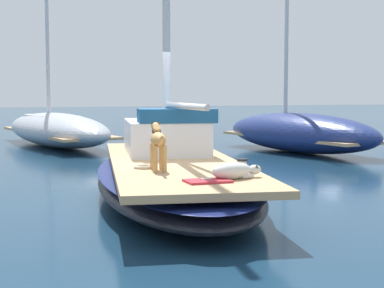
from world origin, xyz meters
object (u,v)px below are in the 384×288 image
dog_tan (158,141)px  moored_boat_far_astern (56,129)px  deck_winch (242,167)px  deck_towel (208,181)px  sailboat_main (173,179)px  moored_boat_starboard_side (299,132)px  coiled_rope (145,167)px  dog_white (234,171)px

dog_tan → moored_boat_far_astern: size_ratio=0.12×
deck_winch → deck_towel: (-0.71, -0.56, -0.08)m
moored_boat_far_astern → dog_tan: bearing=-88.1°
sailboat_main → moored_boat_far_astern: moored_boat_far_astern is taller
deck_winch → moored_boat_starboard_side: size_ratio=0.03×
sailboat_main → coiled_rope: size_ratio=23.25×
dog_tan → moored_boat_far_astern: moored_boat_far_astern is taller
sailboat_main → moored_boat_starboard_side: size_ratio=1.17×
dog_white → moored_boat_far_astern: bearing=95.0°
deck_winch → sailboat_main: bearing=102.8°
sailboat_main → dog_white: 2.37m
deck_towel → moored_boat_far_astern: moored_boat_far_astern is taller
moored_boat_starboard_side → moored_boat_far_astern: bearing=147.7°
deck_towel → deck_winch: bearing=38.4°
moored_boat_far_astern → moored_boat_starboard_side: moored_boat_starboard_side is taller
moored_boat_starboard_side → deck_winch: bearing=-122.9°
dog_tan → coiled_rope: bearing=113.7°
deck_winch → moored_boat_starboard_side: 9.67m
coiled_rope → moored_boat_starboard_side: bearing=48.0°
moored_boat_far_astern → moored_boat_starboard_side: 7.88m
deck_winch → moored_boat_far_astern: size_ratio=0.03×
coiled_rope → moored_boat_starboard_side: moored_boat_starboard_side is taller
coiled_rope → dog_tan: bearing=-66.3°
sailboat_main → coiled_rope: 1.19m
coiled_rope → deck_towel: 1.63m
moored_boat_far_astern → coiled_rope: bearing=-88.7°
dog_white → moored_boat_starboard_side: bearing=57.0°
dog_tan → moored_boat_starboard_side: bearing=49.7°
deck_winch → deck_towel: size_ratio=0.38×
deck_towel → moored_boat_starboard_side: 10.53m
dog_white → coiled_rope: (-0.85, 1.43, -0.08)m
dog_white → moored_boat_far_astern: 12.79m
dog_tan → deck_towel: dog_tan is taller
dog_white → moored_boat_far_astern: moored_boat_far_astern is taller
deck_winch → coiled_rope: deck_winch is taller
sailboat_main → dog_tan: bearing=-116.0°
sailboat_main → deck_winch: 2.00m
dog_tan → moored_boat_starboard_side: (6.27, 7.40, -0.48)m
sailboat_main → moored_boat_starboard_side: moored_boat_starboard_side is taller
dog_white → dog_tan: dog_tan is taller
dog_white → deck_winch: size_ratio=4.49×
dog_white → moored_boat_starboard_side: (5.54, 8.53, -0.17)m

